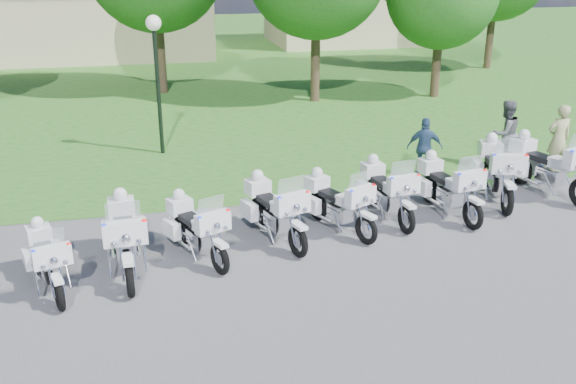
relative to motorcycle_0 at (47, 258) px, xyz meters
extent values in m
plane|color=#4F4F54|center=(4.95, 0.15, -0.59)|extent=(100.00, 100.00, 0.00)
cube|color=#256A21|center=(4.95, 27.15, -0.58)|extent=(100.00, 48.00, 0.01)
torus|color=black|center=(0.25, -0.83, -0.30)|extent=(0.28, 0.60, 0.59)
torus|color=black|center=(-0.18, 0.60, -0.30)|extent=(0.28, 0.60, 0.59)
cube|color=white|center=(0.25, -0.85, 0.01)|extent=(0.26, 0.42, 0.06)
cube|color=white|center=(0.19, -0.64, 0.34)|extent=(0.67, 0.38, 0.35)
cube|color=silver|center=(0.18, -0.59, 0.65)|extent=(0.50, 0.24, 0.33)
sphere|color=red|center=(0.48, -0.61, 0.51)|extent=(0.08, 0.08, 0.08)
sphere|color=#1426E5|center=(-0.06, -0.77, 0.51)|extent=(0.08, 0.08, 0.08)
cube|color=silver|center=(0.03, -0.10, -0.19)|extent=(0.43, 0.56, 0.30)
cube|color=white|center=(0.09, -0.30, 0.12)|extent=(0.40, 0.52, 0.19)
cube|color=black|center=(-0.05, 0.15, 0.10)|extent=(0.44, 0.61, 0.11)
cube|color=white|center=(0.11, 0.55, -0.15)|extent=(0.28, 0.48, 0.32)
cube|color=white|center=(-0.39, 0.40, -0.15)|extent=(0.28, 0.48, 0.32)
cube|color=white|center=(-0.19, 0.62, 0.22)|extent=(0.51, 0.46, 0.28)
sphere|color=white|center=(-0.19, 0.62, 0.45)|extent=(0.23, 0.23, 0.23)
torus|color=black|center=(1.41, -0.61, -0.24)|extent=(0.18, 0.71, 0.71)
torus|color=black|center=(1.30, 1.18, -0.24)|extent=(0.18, 0.71, 0.71)
cube|color=white|center=(1.41, -0.63, 0.13)|extent=(0.22, 0.47, 0.07)
cube|color=white|center=(1.39, -0.37, 0.52)|extent=(0.77, 0.30, 0.42)
cube|color=silver|center=(1.39, -0.30, 0.89)|extent=(0.60, 0.16, 0.40)
sphere|color=red|center=(1.73, -0.41, 0.72)|extent=(0.09, 0.09, 0.09)
sphere|color=#1426E5|center=(1.06, -0.45, 0.72)|extent=(0.09, 0.09, 0.09)
cube|color=silver|center=(1.35, 0.31, -0.11)|extent=(0.39, 0.61, 0.36)
cube|color=white|center=(1.37, 0.05, 0.26)|extent=(0.37, 0.57, 0.23)
cube|color=black|center=(1.33, 0.62, 0.24)|extent=(0.40, 0.67, 0.13)
cube|color=white|center=(1.63, 1.04, -0.06)|extent=(0.22, 0.56, 0.38)
cube|color=white|center=(0.99, 1.00, -0.06)|extent=(0.22, 0.56, 0.38)
cube|color=white|center=(1.30, 1.21, 0.38)|extent=(0.53, 0.45, 0.34)
sphere|color=white|center=(1.30, 1.21, 0.66)|extent=(0.27, 0.27, 0.27)
torus|color=black|center=(3.05, -0.14, -0.28)|extent=(0.35, 0.62, 0.62)
torus|color=black|center=(2.45, 1.31, -0.28)|extent=(0.35, 0.62, 0.62)
cube|color=white|center=(3.05, -0.16, 0.04)|extent=(0.31, 0.44, 0.06)
cube|color=white|center=(2.97, 0.05, 0.39)|extent=(0.70, 0.46, 0.37)
cube|color=silver|center=(2.94, 0.10, 0.71)|extent=(0.52, 0.30, 0.35)
sphere|color=red|center=(3.26, 0.11, 0.56)|extent=(0.08, 0.08, 0.08)
sphere|color=#1426E5|center=(2.71, -0.11, 0.56)|extent=(0.08, 0.08, 0.08)
cube|color=silver|center=(2.74, 0.60, -0.17)|extent=(0.49, 0.60, 0.32)
cube|color=white|center=(2.82, 0.40, 0.16)|extent=(0.46, 0.56, 0.20)
cube|color=black|center=(2.63, 0.86, 0.14)|extent=(0.51, 0.65, 0.11)
cube|color=white|center=(2.76, 1.29, -0.12)|extent=(0.34, 0.51, 0.33)
cube|color=white|center=(2.24, 1.08, -0.12)|extent=(0.34, 0.51, 0.33)
cube|color=white|center=(2.44, 1.34, 0.27)|extent=(0.55, 0.51, 0.30)
sphere|color=white|center=(2.44, 1.34, 0.51)|extent=(0.24, 0.24, 0.24)
torus|color=black|center=(4.64, 0.23, -0.26)|extent=(0.32, 0.68, 0.67)
torus|color=black|center=(4.16, 1.86, -0.26)|extent=(0.32, 0.68, 0.67)
cube|color=white|center=(4.65, 0.21, 0.09)|extent=(0.30, 0.47, 0.07)
cube|color=white|center=(4.57, 0.45, 0.46)|extent=(0.76, 0.44, 0.40)
cube|color=silver|center=(4.56, 0.51, 0.82)|extent=(0.57, 0.28, 0.38)
sphere|color=red|center=(4.90, 0.48, 0.65)|extent=(0.09, 0.09, 0.09)
sphere|color=#1426E5|center=(4.28, 0.30, 0.65)|extent=(0.09, 0.09, 0.09)
cube|color=silver|center=(4.39, 1.06, -0.14)|extent=(0.49, 0.63, 0.34)
cube|color=white|center=(4.46, 0.83, 0.21)|extent=(0.46, 0.59, 0.22)
cube|color=black|center=(4.31, 1.35, 0.19)|extent=(0.50, 0.69, 0.12)
cube|color=white|center=(4.49, 1.80, -0.09)|extent=(0.32, 0.55, 0.36)
cube|color=white|center=(3.91, 1.63, -0.09)|extent=(0.32, 0.55, 0.36)
cube|color=white|center=(4.15, 1.89, 0.33)|extent=(0.57, 0.52, 0.32)
sphere|color=white|center=(4.15, 1.89, 0.59)|extent=(0.26, 0.26, 0.26)
torus|color=black|center=(6.15, 0.49, -0.28)|extent=(0.36, 0.63, 0.63)
torus|color=black|center=(5.52, 1.96, -0.28)|extent=(0.36, 0.63, 0.63)
cube|color=white|center=(6.16, 0.47, 0.06)|extent=(0.32, 0.45, 0.07)
cube|color=white|center=(6.07, 0.69, 0.40)|extent=(0.71, 0.48, 0.38)
cube|color=silver|center=(6.04, 0.74, 0.73)|extent=(0.53, 0.31, 0.35)
sphere|color=red|center=(6.37, 0.75, 0.58)|extent=(0.08, 0.08, 0.08)
sphere|color=#1426E5|center=(5.81, 0.51, 0.58)|extent=(0.08, 0.08, 0.08)
cube|color=silver|center=(5.83, 1.24, -0.16)|extent=(0.50, 0.61, 0.32)
cube|color=white|center=(5.92, 1.03, 0.17)|extent=(0.47, 0.57, 0.21)
cube|color=black|center=(5.71, 1.50, 0.15)|extent=(0.53, 0.66, 0.11)
cube|color=white|center=(5.83, 1.94, -0.11)|extent=(0.35, 0.52, 0.34)
cube|color=white|center=(5.31, 1.72, -0.11)|extent=(0.35, 0.52, 0.34)
cube|color=white|center=(5.50, 1.99, 0.28)|extent=(0.57, 0.53, 0.30)
sphere|color=white|center=(5.50, 1.99, 0.53)|extent=(0.25, 0.25, 0.25)
torus|color=black|center=(7.17, 0.80, -0.26)|extent=(0.20, 0.67, 0.66)
torus|color=black|center=(6.99, 2.45, -0.26)|extent=(0.20, 0.67, 0.66)
cube|color=white|center=(7.17, 0.78, 0.08)|extent=(0.22, 0.45, 0.07)
cube|color=white|center=(7.14, 1.02, 0.44)|extent=(0.73, 0.31, 0.39)
cube|color=silver|center=(7.14, 1.08, 0.79)|extent=(0.56, 0.18, 0.37)
sphere|color=red|center=(7.46, 0.99, 0.63)|extent=(0.09, 0.09, 0.09)
sphere|color=#1426E5|center=(6.84, 0.93, 0.63)|extent=(0.09, 0.09, 0.09)
cube|color=silver|center=(7.08, 1.64, -0.15)|extent=(0.39, 0.58, 0.33)
cube|color=white|center=(7.10, 1.41, 0.20)|extent=(0.37, 0.54, 0.22)
cube|color=black|center=(7.05, 1.94, 0.18)|extent=(0.40, 0.64, 0.12)
cube|color=white|center=(7.30, 2.34, -0.10)|extent=(0.23, 0.53, 0.35)
cube|color=white|center=(6.71, 2.28, -0.10)|extent=(0.23, 0.53, 0.35)
cube|color=white|center=(6.99, 2.48, 0.32)|extent=(0.51, 0.44, 0.31)
sphere|color=white|center=(6.99, 2.48, 0.57)|extent=(0.26, 0.26, 0.26)
torus|color=black|center=(8.65, 0.68, -0.26)|extent=(0.23, 0.68, 0.67)
torus|color=black|center=(8.40, 2.36, -0.26)|extent=(0.23, 0.68, 0.67)
cube|color=white|center=(8.66, 0.66, 0.09)|extent=(0.24, 0.46, 0.07)
cube|color=white|center=(8.62, 0.90, 0.46)|extent=(0.75, 0.34, 0.40)
cube|color=silver|center=(8.61, 0.96, 0.82)|extent=(0.57, 0.20, 0.38)
sphere|color=red|center=(8.94, 0.89, 0.66)|extent=(0.09, 0.09, 0.09)
sphere|color=#1426E5|center=(8.31, 0.80, 0.66)|extent=(0.09, 0.09, 0.09)
cube|color=silver|center=(8.52, 1.54, -0.14)|extent=(0.42, 0.60, 0.34)
cube|color=white|center=(8.56, 1.30, 0.21)|extent=(0.39, 0.56, 0.22)
cube|color=black|center=(8.48, 1.84, 0.19)|extent=(0.43, 0.66, 0.12)
cube|color=white|center=(8.72, 2.26, -0.09)|extent=(0.26, 0.54, 0.36)
cube|color=white|center=(8.13, 2.17, -0.09)|extent=(0.26, 0.54, 0.36)
cube|color=white|center=(8.40, 2.39, 0.33)|extent=(0.53, 0.47, 0.32)
sphere|color=white|center=(8.40, 2.39, 0.59)|extent=(0.26, 0.26, 0.26)
torus|color=black|center=(9.80, 1.22, -0.22)|extent=(0.34, 0.75, 0.74)
torus|color=black|center=(10.32, 3.02, -0.22)|extent=(0.34, 0.75, 0.74)
cube|color=white|center=(9.79, 1.20, 0.16)|extent=(0.33, 0.52, 0.08)
cube|color=white|center=(9.87, 1.46, 0.57)|extent=(0.83, 0.47, 0.44)
cube|color=silver|center=(9.89, 1.53, 0.95)|extent=(0.63, 0.30, 0.41)
sphere|color=red|center=(10.19, 1.30, 0.78)|extent=(0.10, 0.10, 0.10)
sphere|color=#1426E5|center=(9.51, 1.50, 0.78)|extent=(0.10, 0.10, 0.10)
cube|color=silver|center=(10.07, 2.14, -0.09)|extent=(0.53, 0.70, 0.37)
cube|color=white|center=(9.99, 1.89, 0.29)|extent=(0.50, 0.65, 0.24)
cube|color=black|center=(10.16, 2.46, 0.27)|extent=(0.55, 0.76, 0.13)
cube|color=white|center=(10.59, 2.77, -0.04)|extent=(0.35, 0.60, 0.40)
cube|color=white|center=(9.96, 2.95, -0.04)|extent=(0.35, 0.60, 0.40)
cube|color=white|center=(10.33, 3.05, 0.43)|extent=(0.63, 0.57, 0.35)
sphere|color=white|center=(10.33, 3.05, 0.71)|extent=(0.29, 0.29, 0.29)
torus|color=black|center=(11.27, 3.05, -0.22)|extent=(0.33, 0.76, 0.75)
sphere|color=#1426E5|center=(11.37, 1.32, 0.79)|extent=(0.10, 0.10, 0.10)
cube|color=silver|center=(11.51, 2.16, -0.09)|extent=(0.53, 0.70, 0.38)
cube|color=white|center=(11.58, 1.90, 0.30)|extent=(0.49, 0.65, 0.24)
cube|color=black|center=(11.42, 2.48, 0.28)|extent=(0.54, 0.76, 0.13)
cube|color=white|center=(11.64, 2.98, -0.03)|extent=(0.34, 0.61, 0.40)
cube|color=white|center=(10.99, 2.80, -0.03)|extent=(0.34, 0.61, 0.40)
cube|color=white|center=(11.26, 3.08, 0.44)|extent=(0.63, 0.57, 0.36)
sphere|color=white|center=(11.26, 3.08, 0.73)|extent=(0.29, 0.29, 0.29)
cylinder|color=black|center=(2.34, 7.86, 1.23)|extent=(0.12, 0.12, 3.64)
sphere|color=white|center=(2.34, 7.86, 3.21)|extent=(0.44, 0.44, 0.44)
cylinder|color=#38281C|center=(2.78, 16.69, 1.36)|extent=(0.36, 0.36, 3.90)
cylinder|color=#38281C|center=(8.65, 13.69, 1.31)|extent=(0.36, 0.36, 3.79)
cylinder|color=#38281C|center=(13.68, 13.36, 0.93)|extent=(0.36, 0.36, 3.04)
cylinder|color=#38281C|center=(19.27, 19.04, 1.25)|extent=(0.36, 0.36, 3.66)
cube|color=#C8B790|center=(-1.05, 28.15, 1.21)|extent=(14.00, 8.00, 3.60)
cube|color=#C8B790|center=(15.95, 30.15, 1.21)|extent=(11.00, 7.00, 3.60)
imported|color=tan|center=(12.70, 3.65, 0.35)|extent=(0.69, 0.45, 1.88)
imported|color=slate|center=(11.57, 4.44, 0.35)|extent=(1.04, 0.88, 1.88)
imported|color=#325279|center=(9.06, 4.16, 0.21)|extent=(1.01, 0.68, 1.60)
camera|label=1|loc=(1.88, -10.90, 5.13)|focal=40.00mm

